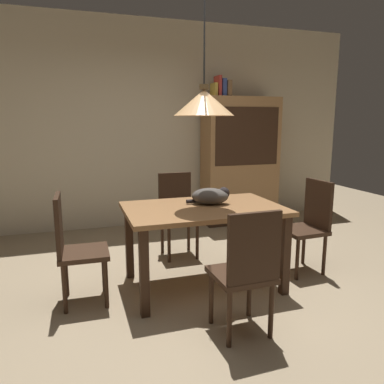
{
  "coord_description": "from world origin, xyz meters",
  "views": [
    {
      "loc": [
        -1.02,
        -2.66,
        1.5
      ],
      "look_at": [
        0.03,
        0.57,
        0.85
      ],
      "focal_mm": 34.42,
      "sensor_mm": 36.0,
      "label": 1
    }
  ],
  "objects_px": {
    "chair_left_side": "(73,245)",
    "book_blue_wide": "(222,88)",
    "book_yellow_short": "(214,90)",
    "pendant_lamp": "(204,102)",
    "chair_near_front": "(246,268)",
    "chair_right_side": "(309,222)",
    "dining_table": "(203,218)",
    "book_red_tall": "(218,86)",
    "book_brown_thick": "(227,89)",
    "hutch_bookcase": "(240,163)",
    "chair_far_back": "(177,210)",
    "cat_sleeping": "(211,196)"
  },
  "relations": [
    {
      "from": "dining_table",
      "to": "book_yellow_short",
      "type": "distance_m",
      "value": 2.48
    },
    {
      "from": "chair_right_side",
      "to": "chair_far_back",
      "type": "bearing_deg",
      "value": 142.23
    },
    {
      "from": "chair_near_front",
      "to": "chair_left_side",
      "type": "bearing_deg",
      "value": 142.09
    },
    {
      "from": "dining_table",
      "to": "book_blue_wide",
      "type": "height_order",
      "value": "book_blue_wide"
    },
    {
      "from": "chair_near_front",
      "to": "book_yellow_short",
      "type": "height_order",
      "value": "book_yellow_short"
    },
    {
      "from": "chair_far_back",
      "to": "book_yellow_short",
      "type": "relative_size",
      "value": 4.65
    },
    {
      "from": "chair_left_side",
      "to": "book_brown_thick",
      "type": "height_order",
      "value": "book_brown_thick"
    },
    {
      "from": "chair_near_front",
      "to": "pendant_lamp",
      "type": "distance_m",
      "value": 1.45
    },
    {
      "from": "dining_table",
      "to": "hutch_bookcase",
      "type": "height_order",
      "value": "hutch_bookcase"
    },
    {
      "from": "cat_sleeping",
      "to": "book_yellow_short",
      "type": "distance_m",
      "value": 2.3
    },
    {
      "from": "chair_near_front",
      "to": "book_brown_thick",
      "type": "distance_m",
      "value": 3.34
    },
    {
      "from": "book_red_tall",
      "to": "book_brown_thick",
      "type": "height_order",
      "value": "book_red_tall"
    },
    {
      "from": "book_red_tall",
      "to": "cat_sleeping",
      "type": "bearing_deg",
      "value": -113.08
    },
    {
      "from": "chair_near_front",
      "to": "chair_right_side",
      "type": "relative_size",
      "value": 1.0
    },
    {
      "from": "chair_left_side",
      "to": "book_blue_wide",
      "type": "bearing_deg",
      "value": 42.91
    },
    {
      "from": "pendant_lamp",
      "to": "dining_table",
      "type": "bearing_deg",
      "value": -110.56
    },
    {
      "from": "dining_table",
      "to": "pendant_lamp",
      "type": "xyz_separation_m",
      "value": [
        0.0,
        0.0,
        1.01
      ]
    },
    {
      "from": "book_red_tall",
      "to": "book_blue_wide",
      "type": "relative_size",
      "value": 1.17
    },
    {
      "from": "chair_left_side",
      "to": "cat_sleeping",
      "type": "relative_size",
      "value": 2.28
    },
    {
      "from": "book_red_tall",
      "to": "book_brown_thick",
      "type": "relative_size",
      "value": 1.17
    },
    {
      "from": "book_yellow_short",
      "to": "book_brown_thick",
      "type": "height_order",
      "value": "book_brown_thick"
    },
    {
      "from": "hutch_bookcase",
      "to": "dining_table",
      "type": "bearing_deg",
      "value": -123.18
    },
    {
      "from": "chair_left_side",
      "to": "hutch_bookcase",
      "type": "xyz_separation_m",
      "value": [
        2.4,
        1.94,
        0.38
      ]
    },
    {
      "from": "dining_table",
      "to": "pendant_lamp",
      "type": "relative_size",
      "value": 1.08
    },
    {
      "from": "cat_sleeping",
      "to": "book_yellow_short",
      "type": "bearing_deg",
      "value": 68.41
    },
    {
      "from": "dining_table",
      "to": "book_brown_thick",
      "type": "bearing_deg",
      "value": 61.91
    },
    {
      "from": "cat_sleeping",
      "to": "book_blue_wide",
      "type": "xyz_separation_m",
      "value": [
        0.86,
        1.87,
        1.14
      ]
    },
    {
      "from": "chair_far_back",
      "to": "chair_near_front",
      "type": "xyz_separation_m",
      "value": [
        0.0,
        -1.76,
        0.0
      ]
    },
    {
      "from": "chair_right_side",
      "to": "book_yellow_short",
      "type": "xyz_separation_m",
      "value": [
        -0.28,
        1.94,
        1.43
      ]
    },
    {
      "from": "cat_sleeping",
      "to": "book_yellow_short",
      "type": "xyz_separation_m",
      "value": [
        0.74,
        1.87,
        1.11
      ]
    },
    {
      "from": "book_yellow_short",
      "to": "chair_right_side",
      "type": "bearing_deg",
      "value": -81.68
    },
    {
      "from": "chair_right_side",
      "to": "book_red_tall",
      "type": "distance_m",
      "value": 2.45
    },
    {
      "from": "chair_left_side",
      "to": "book_blue_wide",
      "type": "xyz_separation_m",
      "value": [
        2.09,
        1.95,
        1.46
      ]
    },
    {
      "from": "book_blue_wide",
      "to": "chair_left_side",
      "type": "bearing_deg",
      "value": -137.09
    },
    {
      "from": "dining_table",
      "to": "chair_near_front",
      "type": "distance_m",
      "value": 0.89
    },
    {
      "from": "hutch_bookcase",
      "to": "chair_near_front",
      "type": "bearing_deg",
      "value": -114.22
    },
    {
      "from": "dining_table",
      "to": "book_red_tall",
      "type": "xyz_separation_m",
      "value": [
        0.9,
        1.95,
        1.34
      ]
    },
    {
      "from": "dining_table",
      "to": "book_red_tall",
      "type": "height_order",
      "value": "book_red_tall"
    },
    {
      "from": "cat_sleeping",
      "to": "pendant_lamp",
      "type": "xyz_separation_m",
      "value": [
        -0.1,
        -0.08,
        0.84
      ]
    },
    {
      "from": "cat_sleeping",
      "to": "book_yellow_short",
      "type": "height_order",
      "value": "book_yellow_short"
    },
    {
      "from": "book_blue_wide",
      "to": "book_brown_thick",
      "type": "bearing_deg",
      "value": 0.0
    },
    {
      "from": "chair_right_side",
      "to": "hutch_bookcase",
      "type": "xyz_separation_m",
      "value": [
        0.14,
        1.94,
        0.38
      ]
    },
    {
      "from": "chair_right_side",
      "to": "chair_left_side",
      "type": "distance_m",
      "value": 2.26
    },
    {
      "from": "chair_right_side",
      "to": "chair_left_side",
      "type": "height_order",
      "value": "same"
    },
    {
      "from": "book_yellow_short",
      "to": "book_brown_thick",
      "type": "xyz_separation_m",
      "value": [
        0.19,
        0.0,
        0.02
      ]
    },
    {
      "from": "chair_right_side",
      "to": "book_red_tall",
      "type": "relative_size",
      "value": 3.32
    },
    {
      "from": "book_yellow_short",
      "to": "pendant_lamp",
      "type": "bearing_deg",
      "value": -113.44
    },
    {
      "from": "chair_left_side",
      "to": "book_yellow_short",
      "type": "xyz_separation_m",
      "value": [
        1.97,
        1.95,
        1.43
      ]
    },
    {
      "from": "cat_sleeping",
      "to": "book_red_tall",
      "type": "relative_size",
      "value": 1.46
    },
    {
      "from": "hutch_bookcase",
      "to": "book_yellow_short",
      "type": "distance_m",
      "value": 1.13
    }
  ]
}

